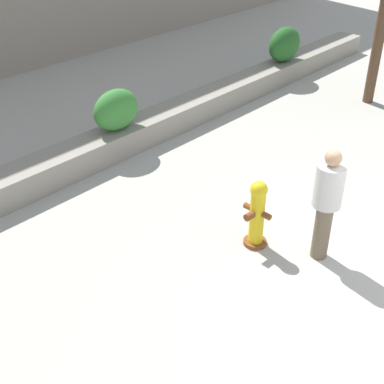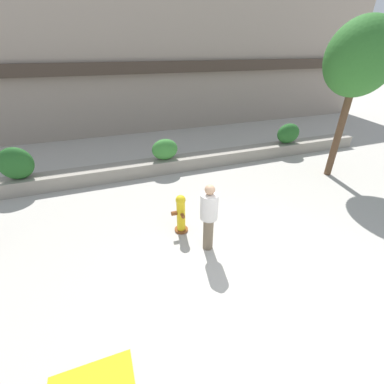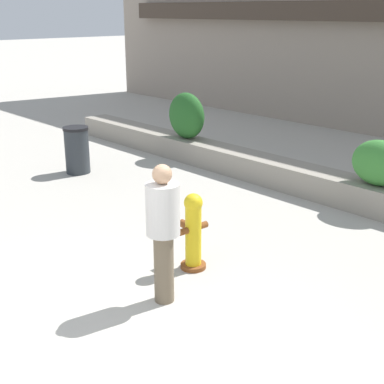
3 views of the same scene
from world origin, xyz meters
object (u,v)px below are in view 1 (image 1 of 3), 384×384
(hedge_bush_2, at_px, (284,44))
(fire_hydrant, at_px, (257,213))
(pedestrian, at_px, (327,199))
(hedge_bush_1, at_px, (116,110))

(hedge_bush_2, distance_m, fire_hydrant, 7.30)
(pedestrian, bearing_deg, fire_hydrant, 115.28)
(fire_hydrant, bearing_deg, hedge_bush_1, 81.11)
(fire_hydrant, height_order, pedestrian, pedestrian)
(fire_hydrant, distance_m, pedestrian, 1.04)
(hedge_bush_1, height_order, fire_hydrant, hedge_bush_1)
(hedge_bush_1, bearing_deg, pedestrian, -92.34)
(fire_hydrant, bearing_deg, hedge_bush_2, 31.36)
(hedge_bush_1, height_order, hedge_bush_2, hedge_bush_2)
(hedge_bush_1, bearing_deg, fire_hydrant, -98.89)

